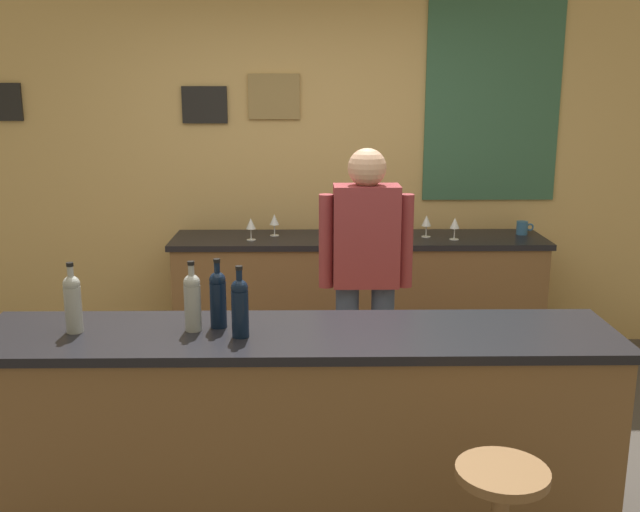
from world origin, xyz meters
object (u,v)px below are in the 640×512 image
at_px(wine_bottle_d, 240,306).
at_px(wine_glass_c, 382,222).
at_px(wine_glass_a, 251,225).
at_px(wine_glass_d, 426,222).
at_px(wine_glass_e, 455,224).
at_px(wine_glass_b, 274,220).
at_px(bartender, 366,272).
at_px(wine_bottle_a, 73,301).
at_px(wine_bottle_c, 218,297).
at_px(wine_bottle_b, 192,300).
at_px(coffee_mug, 522,228).

xyz_separation_m(wine_bottle_d, wine_glass_c, (0.80, 2.11, -0.05)).
height_order(wine_glass_a, wine_glass_d, same).
xyz_separation_m(wine_bottle_d, wine_glass_e, (1.29, 2.02, -0.05)).
bearing_deg(wine_glass_c, wine_glass_b, 175.74).
xyz_separation_m(bartender, wine_glass_d, (0.51, 1.10, 0.07)).
relative_size(bartender, wine_glass_d, 10.45).
bearing_deg(wine_glass_e, wine_bottle_a, -135.84).
bearing_deg(wine_glass_b, wine_bottle_d, -91.05).
xyz_separation_m(bartender, wine_glass_c, (0.20, 1.10, 0.07)).
distance_m(bartender, wine_bottle_c, 1.14).
height_order(wine_glass_a, wine_glass_c, same).
bearing_deg(wine_glass_b, wine_glass_e, -6.77).
distance_m(wine_bottle_d, wine_glass_d, 2.38).
xyz_separation_m(wine_bottle_a, wine_glass_c, (1.51, 2.04, -0.05)).
relative_size(wine_bottle_b, wine_bottle_d, 1.00).
bearing_deg(wine_bottle_c, wine_bottle_d, -49.76).
height_order(wine_bottle_a, wine_glass_a, wine_bottle_a).
bearing_deg(wine_bottle_b, coffee_mug, 46.09).
distance_m(wine_bottle_b, wine_glass_c, 2.26).
distance_m(wine_bottle_c, wine_glass_e, 2.35).
bearing_deg(wine_glass_b, wine_bottle_a, -109.75).
bearing_deg(wine_bottle_a, wine_glass_c, 53.48).
bearing_deg(wine_bottle_d, coffee_mug, 50.31).
xyz_separation_m(wine_bottle_b, wine_glass_a, (0.10, 1.93, -0.05)).
xyz_separation_m(wine_glass_d, coffee_mug, (0.71, 0.08, -0.06)).
relative_size(wine_glass_a, wine_glass_d, 1.00).
bearing_deg(wine_bottle_b, wine_glass_e, 52.14).
height_order(wine_glass_b, wine_glass_d, same).
xyz_separation_m(bartender, wine_bottle_c, (-0.71, -0.88, 0.12)).
bearing_deg(wine_bottle_b, wine_glass_d, 56.86).
relative_size(bartender, wine_glass_b, 10.45).
height_order(wine_bottle_b, wine_glass_e, wine_bottle_b).
relative_size(wine_glass_e, coffee_mug, 1.24).
relative_size(wine_bottle_a, wine_glass_d, 1.97).
bearing_deg(coffee_mug, wine_glass_d, -173.42).
height_order(bartender, wine_bottle_b, bartender).
height_order(bartender, wine_glass_c, bartender).
bearing_deg(wine_glass_b, wine_bottle_c, -94.11).
relative_size(wine_bottle_c, wine_glass_e, 1.97).
distance_m(wine_glass_b, wine_glass_e, 1.26).
bearing_deg(wine_glass_e, wine_glass_d, 153.80).
bearing_deg(coffee_mug, wine_glass_a, -174.94).
xyz_separation_m(wine_glass_b, wine_glass_c, (0.76, -0.06, 0.00)).
xyz_separation_m(wine_bottle_b, wine_glass_b, (0.25, 2.08, -0.05)).
bearing_deg(wine_bottle_d, bartender, 59.21).
height_order(wine_glass_b, wine_glass_c, same).
relative_size(wine_bottle_d, wine_glass_a, 1.97).
bearing_deg(wine_bottle_c, wine_glass_d, 58.42).
bearing_deg(wine_bottle_c, wine_glass_c, 65.48).
bearing_deg(wine_glass_a, bartender, -54.71).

